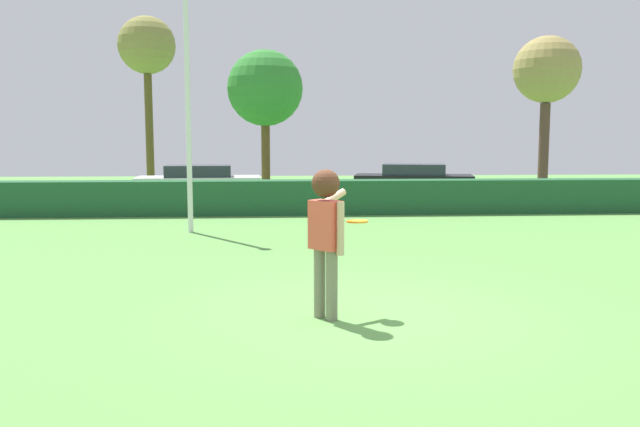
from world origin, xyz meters
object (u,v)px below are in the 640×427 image
(lamppost, at_px, (188,94))
(oak_tree, at_px, (147,48))
(frisbee, at_px, (357,221))
(parked_car_white, at_px, (199,181))
(maple_tree, at_px, (547,72))
(person, at_px, (326,225))
(parked_car_black, at_px, (413,179))
(willow_tree, at_px, (265,89))

(lamppost, relative_size, oak_tree, 0.78)
(frisbee, relative_size, parked_car_white, 0.06)
(frisbee, distance_m, maple_tree, 19.30)
(person, relative_size, parked_car_white, 0.42)
(oak_tree, bearing_deg, maple_tree, -12.69)
(person, bearing_deg, parked_car_black, 74.27)
(parked_car_white, relative_size, maple_tree, 0.71)
(frisbee, relative_size, lamppost, 0.05)
(willow_tree, bearing_deg, maple_tree, -12.60)
(lamppost, height_order, maple_tree, maple_tree)
(parked_car_black, distance_m, oak_tree, 12.54)
(lamppost, distance_m, parked_car_black, 10.97)
(oak_tree, bearing_deg, person, -73.63)
(willow_tree, xyz_separation_m, maple_tree, (10.76, -2.41, 0.51))
(parked_car_white, height_order, parked_car_black, same)
(frisbee, xyz_separation_m, lamppost, (-2.97, 7.10, 2.01))
(lamppost, xyz_separation_m, maple_tree, (12.29, 9.43, 1.53))
(parked_car_black, bearing_deg, maple_tree, 13.56)
(willow_tree, bearing_deg, parked_car_white, -117.31)
(frisbee, height_order, parked_car_white, parked_car_white)
(person, xyz_separation_m, maple_tree, (9.72, 16.78, 3.54))
(person, distance_m, willow_tree, 19.45)
(person, relative_size, maple_tree, 0.30)
(lamppost, bearing_deg, parked_car_black, 49.57)
(parked_car_white, bearing_deg, maple_tree, 8.41)
(person, xyz_separation_m, parked_car_white, (-3.28, 14.85, -0.45))
(willow_tree, bearing_deg, oak_tree, 167.11)
(lamppost, relative_size, willow_tree, 0.99)
(frisbee, relative_size, parked_car_black, 0.06)
(person, bearing_deg, oak_tree, 106.37)
(parked_car_black, height_order, oak_tree, oak_tree)
(parked_car_white, distance_m, parked_car_black, 7.66)
(frisbee, distance_m, parked_car_black, 15.75)
(frisbee, relative_size, maple_tree, 0.04)
(lamppost, relative_size, maple_tree, 0.94)
(person, bearing_deg, parked_car_white, 102.44)
(oak_tree, bearing_deg, parked_car_black, -25.03)
(oak_tree, bearing_deg, lamppost, -75.32)
(willow_tree, distance_m, maple_tree, 11.03)
(maple_tree, relative_size, oak_tree, 0.84)
(maple_tree, distance_m, oak_tree, 16.12)
(parked_car_black, relative_size, maple_tree, 0.74)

